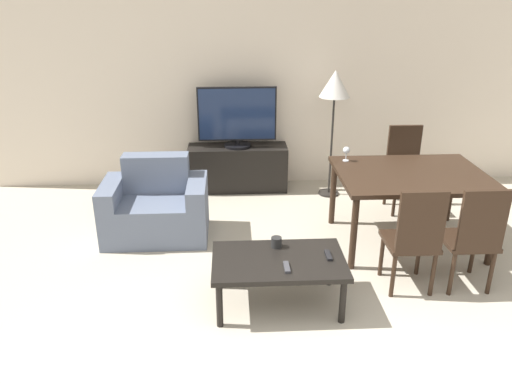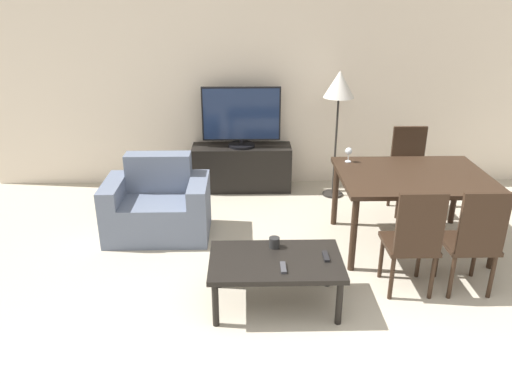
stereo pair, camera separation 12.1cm
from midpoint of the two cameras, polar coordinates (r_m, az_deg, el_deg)
The scene contains 14 objects.
wall_back at distance 6.11m, azimuth 1.68°, elevation 13.22°, with size 7.11×0.06×2.70m.
armchair at distance 5.07m, azimuth -12.01°, elevation -1.85°, with size 1.01×0.66×0.79m.
tv_stand at distance 6.12m, azimuth -2.66°, elevation 2.77°, with size 1.19×0.38×0.55m.
tv at distance 5.93m, azimuth -2.77°, elevation 8.52°, with size 0.92×0.32×0.72m.
coffee_table at distance 3.88m, azimuth 1.70°, elevation -8.24°, with size 1.02×0.62×0.41m.
dining_table at distance 4.88m, azimuth 16.60°, elevation 1.32°, with size 1.37×1.04×0.73m.
dining_chair_near at distance 4.14m, azimuth 16.85°, elevation -4.89°, with size 0.40×0.40×0.93m.
dining_chair_far at distance 5.75m, azimuth 16.08°, elevation 2.97°, with size 0.40×0.40×0.93m.
dining_chair_near_right at distance 4.33m, azimuth 22.87°, elevation -4.55°, with size 0.40×0.40×0.93m.
floor_lamp at distance 5.74m, azimuth 8.39°, elevation 11.56°, with size 0.35×0.35×1.48m.
remote_primary at distance 3.73m, azimuth 2.60°, elevation -8.58°, with size 0.04×0.15×0.02m.
remote_secondary at distance 3.91m, azimuth 7.38°, elevation -7.19°, with size 0.04×0.15×0.02m.
cup_white_near at distance 4.00m, azimuth 1.48°, elevation -5.77°, with size 0.08×0.08×0.08m.
wine_glass_left at distance 5.00m, azimuth 9.61°, elevation 4.63°, with size 0.07×0.07×0.15m.
Camera 1 is at (-0.55, -2.16, 2.35)m, focal length 35.00 mm.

